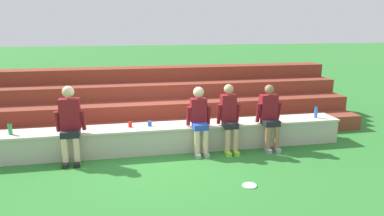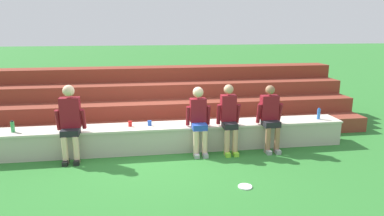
% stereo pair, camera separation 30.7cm
% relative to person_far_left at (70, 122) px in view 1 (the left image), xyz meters
% --- Properties ---
extents(ground_plane, '(80.00, 80.00, 0.00)m').
position_rel_person_far_left_xyz_m(ground_plane, '(1.75, 0.01, -0.80)').
color(ground_plane, '#2D752D').
extents(stone_seating_wall, '(7.89, 0.64, 0.54)m').
position_rel_person_far_left_xyz_m(stone_seating_wall, '(1.75, 0.31, -0.52)').
color(stone_seating_wall, '#B7AF9E').
rests_on(stone_seating_wall, ground).
extents(brick_bleachers, '(10.22, 2.61, 1.44)m').
position_rel_person_far_left_xyz_m(brick_bleachers, '(1.75, 2.42, -0.26)').
color(brick_bleachers, brown).
rests_on(brick_bleachers, ground).
extents(person_far_left, '(0.55, 0.52, 1.48)m').
position_rel_person_far_left_xyz_m(person_far_left, '(0.00, 0.00, 0.00)').
color(person_far_left, beige).
rests_on(person_far_left, ground).
extents(person_left_of_center, '(0.50, 0.55, 1.37)m').
position_rel_person_far_left_xyz_m(person_left_of_center, '(2.50, 0.00, -0.06)').
color(person_left_of_center, beige).
rests_on(person_left_of_center, ground).
extents(person_center, '(0.49, 0.54, 1.41)m').
position_rel_person_far_left_xyz_m(person_center, '(3.13, -0.02, -0.06)').
color(person_center, tan).
rests_on(person_center, ground).
extents(person_right_of_center, '(0.54, 0.52, 1.37)m').
position_rel_person_far_left_xyz_m(person_right_of_center, '(4.01, -0.03, -0.07)').
color(person_right_of_center, '#996B4C').
rests_on(person_right_of_center, ground).
extents(water_bottle_mid_left, '(0.07, 0.07, 0.23)m').
position_rel_person_far_left_xyz_m(water_bottle_mid_left, '(-1.14, 0.27, -0.15)').
color(water_bottle_mid_left, green).
rests_on(water_bottle_mid_left, stone_seating_wall).
extents(water_bottle_near_right, '(0.07, 0.07, 0.25)m').
position_rel_person_far_left_xyz_m(water_bottle_near_right, '(5.25, 0.25, -0.14)').
color(water_bottle_near_right, blue).
rests_on(water_bottle_near_right, stone_seating_wall).
extents(plastic_cup_left_end, '(0.09, 0.09, 0.10)m').
position_rel_person_far_left_xyz_m(plastic_cup_left_end, '(1.52, 0.32, -0.21)').
color(plastic_cup_left_end, blue).
rests_on(plastic_cup_left_end, stone_seating_wall).
extents(plastic_cup_middle, '(0.08, 0.08, 0.11)m').
position_rel_person_far_left_xyz_m(plastic_cup_middle, '(1.12, 0.31, -0.21)').
color(plastic_cup_middle, red).
rests_on(plastic_cup_middle, stone_seating_wall).
extents(frisbee, '(0.23, 0.23, 0.02)m').
position_rel_person_far_left_xyz_m(frisbee, '(2.98, -1.66, -0.80)').
color(frisbee, white).
rests_on(frisbee, ground).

